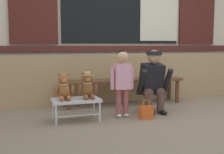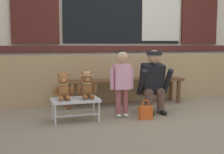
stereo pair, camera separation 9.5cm
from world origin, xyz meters
name	(u,v)px [view 1 (the left image)]	position (x,y,z in m)	size (l,w,h in m)	color
ground_plane	(168,118)	(0.00, 0.00, 0.00)	(60.00, 60.00, 0.00)	#84725B
brick_low_wall	(130,77)	(0.00, 1.43, 0.42)	(8.00, 0.25, 0.85)	tan
shop_facade	(121,13)	(0.00, 1.94, 1.65)	(8.17, 0.26, 3.27)	beige
wooden_bench_long	(123,83)	(-0.27, 1.06, 0.37)	(2.10, 0.40, 0.44)	brown
small_display_bench	(76,101)	(-1.26, 0.28, 0.27)	(0.64, 0.36, 0.30)	silver
teddy_bear_plain	(64,87)	(-1.42, 0.28, 0.46)	(0.28, 0.26, 0.36)	#93562D
teddy_bear_with_hat	(87,86)	(-1.10, 0.28, 0.47)	(0.28, 0.27, 0.36)	brown
child_standing	(122,76)	(-0.59, 0.29, 0.59)	(0.35, 0.18, 0.96)	#994C4C
adult_crouching	(153,81)	(-0.05, 0.39, 0.48)	(0.50, 0.49, 0.95)	brown
handbag_on_ground	(146,112)	(-0.32, 0.07, 0.10)	(0.18, 0.11, 0.27)	#DB561E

